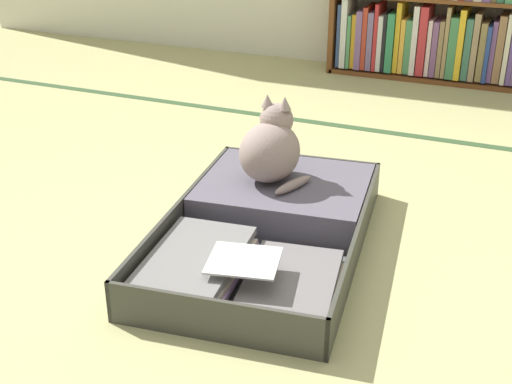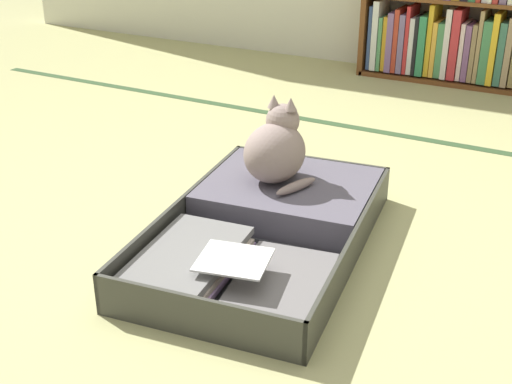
# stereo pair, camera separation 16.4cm
# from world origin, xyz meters

# --- Properties ---
(ground_plane) EXTENTS (10.00, 10.00, 0.00)m
(ground_plane) POSITION_xyz_m (0.00, 0.00, 0.00)
(ground_plane) COLOR tan
(tatami_border) EXTENTS (4.80, 0.05, 0.00)m
(tatami_border) POSITION_xyz_m (0.00, 1.31, 0.00)
(tatami_border) COLOR #334F2D
(tatami_border) RESTS_ON ground_plane
(bookshelf) EXTENTS (1.57, 0.23, 0.89)m
(bookshelf) POSITION_xyz_m (0.22, 2.26, 0.42)
(bookshelf) COLOR brown
(bookshelf) RESTS_ON ground_plane
(open_suitcase) EXTENTS (0.70, 1.04, 0.12)m
(open_suitcase) POSITION_xyz_m (-0.12, 0.22, 0.05)
(open_suitcase) COLOR #3C3D35
(open_suitcase) RESTS_ON ground_plane
(black_cat) EXTENTS (0.25, 0.25, 0.28)m
(black_cat) POSITION_xyz_m (-0.18, 0.38, 0.23)
(black_cat) COLOR gray
(black_cat) RESTS_ON open_suitcase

